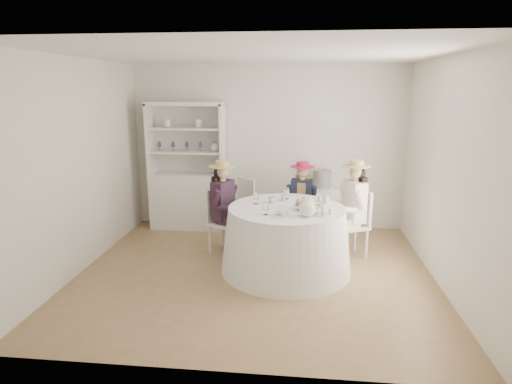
# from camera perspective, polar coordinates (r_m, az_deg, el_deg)

# --- Properties ---
(ground) EXTENTS (4.50, 4.50, 0.00)m
(ground) POSITION_cam_1_polar(r_m,az_deg,el_deg) (5.62, -0.11, -10.70)
(ground) COLOR olive
(ground) RESTS_ON ground
(ceiling) EXTENTS (4.50, 4.50, 0.00)m
(ceiling) POSITION_cam_1_polar(r_m,az_deg,el_deg) (5.13, -0.12, 17.93)
(ceiling) COLOR white
(ceiling) RESTS_ON wall_back
(wall_back) EXTENTS (4.50, 0.00, 4.50)m
(wall_back) POSITION_cam_1_polar(r_m,az_deg,el_deg) (7.18, 1.59, 5.92)
(wall_back) COLOR silver
(wall_back) RESTS_ON ground
(wall_front) EXTENTS (4.50, 0.00, 4.50)m
(wall_front) POSITION_cam_1_polar(r_m,az_deg,el_deg) (3.28, -3.84, -3.56)
(wall_front) COLOR silver
(wall_front) RESTS_ON ground
(wall_left) EXTENTS (0.00, 4.50, 4.50)m
(wall_left) POSITION_cam_1_polar(r_m,az_deg,el_deg) (5.89, -22.49, 3.15)
(wall_left) COLOR silver
(wall_left) RESTS_ON ground
(wall_right) EXTENTS (0.00, 4.50, 4.50)m
(wall_right) POSITION_cam_1_polar(r_m,az_deg,el_deg) (5.45, 24.12, 2.23)
(wall_right) COLOR silver
(wall_right) RESTS_ON ground
(tea_table) EXTENTS (1.68, 1.68, 0.85)m
(tea_table) POSITION_cam_1_polar(r_m,az_deg,el_deg) (5.56, 4.03, -6.29)
(tea_table) COLOR white
(tea_table) RESTS_ON ground
(hutch) EXTENTS (1.28, 0.55, 2.11)m
(hutch) POSITION_cam_1_polar(r_m,az_deg,el_deg) (7.28, -8.96, 1.05)
(hutch) COLOR silver
(hutch) RESTS_ON ground
(side_table) EXTENTS (0.55, 0.55, 0.75)m
(side_table) POSITION_cam_1_polar(r_m,az_deg,el_deg) (7.12, 8.62, -2.32)
(side_table) COLOR silver
(side_table) RESTS_ON ground
(hatbox) EXTENTS (0.29, 0.29, 0.29)m
(hatbox) POSITION_cam_1_polar(r_m,az_deg,el_deg) (6.99, 8.77, 1.77)
(hatbox) COLOR black
(hatbox) RESTS_ON side_table
(guest_left) EXTENTS (0.56, 0.51, 1.33)m
(guest_left) POSITION_cam_1_polar(r_m,az_deg,el_deg) (6.09, -4.26, -1.28)
(guest_left) COLOR silver
(guest_left) RESTS_ON ground
(guest_mid) EXTENTS (0.46, 0.48, 1.25)m
(guest_mid) POSITION_cam_1_polar(r_m,az_deg,el_deg) (6.48, 6.09, -0.77)
(guest_mid) COLOR silver
(guest_mid) RESTS_ON ground
(guest_right) EXTENTS (0.58, 0.52, 1.37)m
(guest_right) POSITION_cam_1_polar(r_m,az_deg,el_deg) (6.06, 12.78, -1.45)
(guest_right) COLOR silver
(guest_right) RESTS_ON ground
(spare_chair) EXTENTS (0.56, 0.56, 0.96)m
(spare_chair) POSITION_cam_1_polar(r_m,az_deg,el_deg) (6.80, -0.54, -1.71)
(spare_chair) COLOR silver
(spare_chair) RESTS_ON ground
(teacup_a) EXTENTS (0.11, 0.11, 0.07)m
(teacup_a) POSITION_cam_1_polar(r_m,az_deg,el_deg) (5.62, 2.04, -1.12)
(teacup_a) COLOR white
(teacup_a) RESTS_ON tea_table
(teacup_b) EXTENTS (0.09, 0.09, 0.07)m
(teacup_b) POSITION_cam_1_polar(r_m,az_deg,el_deg) (5.72, 3.68, -0.84)
(teacup_b) COLOR white
(teacup_b) RESTS_ON tea_table
(teacup_c) EXTENTS (0.11, 0.11, 0.08)m
(teacup_c) POSITION_cam_1_polar(r_m,az_deg,el_deg) (5.58, 6.37, -1.26)
(teacup_c) COLOR white
(teacup_c) RESTS_ON tea_table
(flower_bowl) EXTENTS (0.26, 0.26, 0.06)m
(flower_bowl) POSITION_cam_1_polar(r_m,az_deg,el_deg) (5.33, 6.34, -2.06)
(flower_bowl) COLOR white
(flower_bowl) RESTS_ON tea_table
(flower_arrangement) EXTENTS (0.20, 0.20, 0.07)m
(flower_arrangement) POSITION_cam_1_polar(r_m,az_deg,el_deg) (5.32, 6.45, -1.35)
(flower_arrangement) COLOR pink
(flower_arrangement) RESTS_ON tea_table
(table_teapot) EXTENTS (0.28, 0.20, 0.21)m
(table_teapot) POSITION_cam_1_polar(r_m,az_deg,el_deg) (5.06, 6.91, -2.24)
(table_teapot) COLOR white
(table_teapot) RESTS_ON tea_table
(sandwich_plate) EXTENTS (0.25, 0.25, 0.06)m
(sandwich_plate) POSITION_cam_1_polar(r_m,az_deg,el_deg) (5.07, 3.36, -3.02)
(sandwich_plate) COLOR white
(sandwich_plate) RESTS_ON tea_table
(cupcake_stand) EXTENTS (0.25, 0.25, 0.23)m
(cupcake_stand) POSITION_cam_1_polar(r_m,az_deg,el_deg) (5.13, 8.97, -2.12)
(cupcake_stand) COLOR white
(cupcake_stand) RESTS_ON tea_table
(stemware_set) EXTENTS (0.89, 0.86, 0.15)m
(stemware_set) POSITION_cam_1_polar(r_m,az_deg,el_deg) (5.41, 4.12, -1.27)
(stemware_set) COLOR white
(stemware_set) RESTS_ON tea_table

